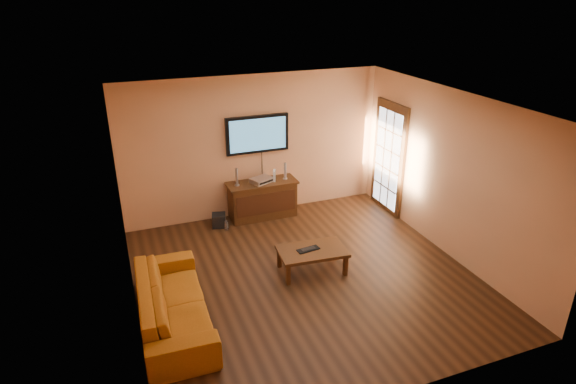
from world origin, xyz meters
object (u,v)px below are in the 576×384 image
media_console (262,199)px  av_receiver (262,180)px  speaker_right (285,172)px  speaker_left (237,178)px  coffee_table (312,252)px  sofa (172,296)px  television (257,134)px  subwoofer (219,220)px  bottle (226,226)px  game_console (274,175)px  keyboard (308,249)px

media_console → av_receiver: size_ratio=3.41×
speaker_right → speaker_left: bearing=179.3°
coffee_table → sofa: bearing=-167.2°
speaker_left → sofa: bearing=-121.5°
sofa → av_receiver: 3.38m
sofa → av_receiver: (2.09, 2.63, 0.34)m
television → subwoofer: 1.75m
subwoofer → bottle: subwoofer is taller
television → game_console: television is taller
keyboard → bottle: bearing=115.4°
media_console → bottle: (-0.80, -0.31, -0.27)m
television → subwoofer: (-0.89, -0.32, -1.48)m
subwoofer → bottle: 0.23m
television → keyboard: (0.05, -2.32, -1.20)m
sofa → keyboard: bearing=-74.7°
coffee_table → av_receiver: bearing=93.2°
av_receiver → keyboard: size_ratio=1.06×
keyboard → coffee_table: bearing=-13.5°
subwoofer → coffee_table: bearing=-49.4°
sofa → coffee_table: bearing=-75.4°
sofa → subwoofer: size_ratio=8.84×
television → bottle: television is taller
television → speaker_right: television is taller
speaker_right → bottle: size_ratio=1.56×
media_console → sofa: (-2.10, -2.63, 0.06)m
subwoofer → game_console: bearing=18.8°
game_console → bottle: (-1.05, -0.30, -0.73)m
sofa → subwoofer: 2.81m
television → sofa: (-2.10, -2.84, -1.17)m
speaker_right → game_console: speaker_right is taller
speaker_right → av_receiver: bearing=-180.0°
media_console → bottle: media_console is taller
television → media_console: bearing=-90.0°
speaker_left → subwoofer: speaker_left is taller
coffee_table → bottle: (-0.92, 1.81, -0.24)m
coffee_table → av_receiver: size_ratio=2.80×
game_console → bottle: size_ratio=1.02×
speaker_right → keyboard: speaker_right is taller
television → sofa: size_ratio=0.55×
coffee_table → game_console: (0.13, 2.11, 0.49)m
media_console → television: television is taller
television → keyboard: television is taller
av_receiver → keyboard: bearing=-111.0°
coffee_table → keyboard: keyboard is taller
bottle → keyboard: size_ratio=0.56×
television → game_console: bearing=-42.9°
coffee_table → bottle: size_ratio=5.27×
media_console → bottle: 0.90m
bottle → television: bearing=33.2°
media_console → av_receiver: 0.40m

